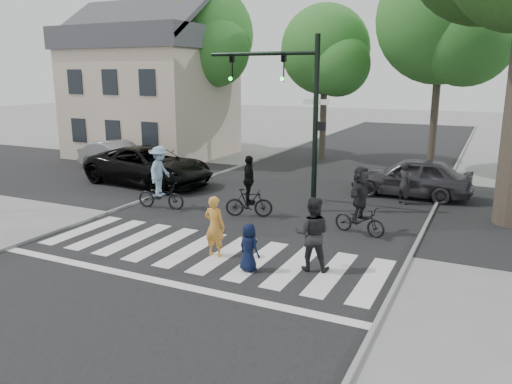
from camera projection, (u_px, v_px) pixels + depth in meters
ground at (187, 264)px, 12.70m from camera, size 120.00×120.00×0.00m
road_stem at (268, 215)px, 17.08m from camera, size 10.00×70.00×0.01m
road_cross at (299, 196)px, 19.71m from camera, size 70.00×10.00×0.01m
curb_left at (149, 198)px, 19.20m from camera, size 0.10×70.00×0.10m
curb_right at (422, 234)px, 14.93m from camera, size 0.10×70.00×0.10m
crosswalk at (201, 256)px, 13.27m from camera, size 10.00×3.85×0.01m
traffic_signal at (293, 98)px, 17.08m from camera, size 4.45×0.29×6.00m
bg_tree_0 at (141, 50)px, 31.10m from camera, size 5.46×5.20×8.97m
bg_tree_1 at (206, 39)px, 28.40m from camera, size 6.09×5.80×9.80m
bg_tree_2 at (328, 53)px, 26.66m from camera, size 5.04×4.80×8.40m
bg_tree_3 at (448, 24)px, 22.66m from camera, size 6.30×6.00×10.20m
house at (152, 90)px, 28.92m from camera, size 8.40×8.10×8.82m
pedestrian_woman at (215, 226)px, 13.09m from camera, size 0.62×0.42×1.64m
pedestrian_child at (249, 247)px, 12.14m from camera, size 0.68×0.55×1.21m
pedestrian_adult at (312, 234)px, 12.15m from camera, size 1.04×0.89×1.84m
cyclist_left at (160, 182)px, 17.73m from camera, size 1.85×1.24×2.26m
cyclist_mid at (249, 192)px, 16.74m from camera, size 1.66×1.05×2.09m
cyclist_right at (360, 204)px, 14.86m from camera, size 1.73×1.61×2.09m
car_suv at (149, 166)px, 21.67m from camera, size 6.19×3.39×1.64m
car_silver at (117, 156)px, 24.67m from camera, size 4.70×2.41×1.48m
car_grey at (411, 177)px, 19.53m from camera, size 4.59×1.88×1.56m
bystander_dark at (404, 183)px, 18.38m from camera, size 0.69×0.63×1.59m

